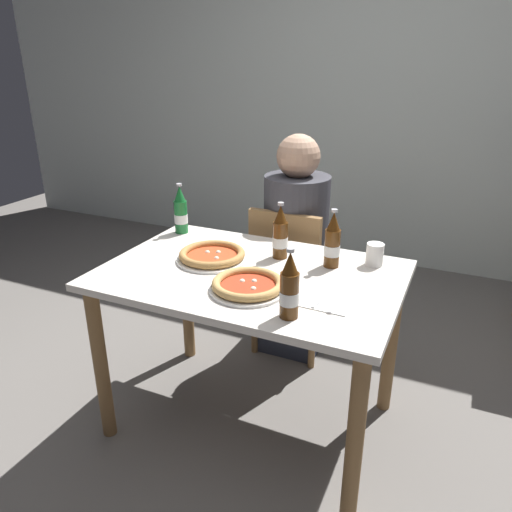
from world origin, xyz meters
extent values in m
plane|color=slate|center=(0.00, 0.00, 0.00)|extent=(8.00, 8.00, 0.00)
cube|color=silver|center=(0.00, 2.20, 1.30)|extent=(7.00, 0.10, 2.60)
cube|color=silver|center=(0.00, 0.00, 0.73)|extent=(1.20, 0.80, 0.03)
cylinder|color=olive|center=(-0.54, -0.34, 0.36)|extent=(0.06, 0.06, 0.72)
cylinder|color=olive|center=(0.54, -0.34, 0.36)|extent=(0.06, 0.06, 0.72)
cylinder|color=olive|center=(-0.54, 0.34, 0.36)|extent=(0.06, 0.06, 0.72)
cylinder|color=olive|center=(0.54, 0.34, 0.36)|extent=(0.06, 0.06, 0.72)
cube|color=olive|center=(-0.04, 0.68, 0.43)|extent=(0.41, 0.41, 0.04)
cube|color=olive|center=(-0.05, 0.50, 0.65)|extent=(0.38, 0.05, 0.40)
cylinder|color=olive|center=(0.13, 0.85, 0.21)|extent=(0.04, 0.04, 0.41)
cylinder|color=olive|center=(-0.21, 0.85, 0.21)|extent=(0.04, 0.04, 0.41)
cylinder|color=olive|center=(0.12, 0.51, 0.21)|extent=(0.04, 0.04, 0.41)
cylinder|color=olive|center=(-0.22, 0.51, 0.21)|extent=(0.04, 0.04, 0.41)
cube|color=#2D3342|center=(-0.04, 0.66, 0.23)|extent=(0.32, 0.28, 0.45)
cylinder|color=#3F3F47|center=(-0.04, 0.66, 0.73)|extent=(0.34, 0.34, 0.55)
sphere|color=tan|center=(-0.04, 0.66, 1.10)|extent=(0.22, 0.22, 0.22)
cylinder|color=white|center=(-0.20, 0.04, 0.76)|extent=(0.31, 0.31, 0.01)
cylinder|color=#CC4723|center=(-0.20, 0.04, 0.77)|extent=(0.22, 0.22, 0.01)
torus|color=#B78447|center=(-0.20, 0.04, 0.78)|extent=(0.28, 0.28, 0.03)
sphere|color=silver|center=(-0.24, 0.07, 0.77)|extent=(0.02, 0.02, 0.02)
sphere|color=silver|center=(-0.17, 0.02, 0.77)|extent=(0.02, 0.02, 0.02)
sphere|color=silver|center=(-0.20, 0.08, 0.77)|extent=(0.02, 0.02, 0.02)
cylinder|color=white|center=(0.06, -0.16, 0.76)|extent=(0.29, 0.29, 0.01)
cylinder|color=#BC381E|center=(0.06, -0.16, 0.77)|extent=(0.21, 0.21, 0.01)
torus|color=tan|center=(0.06, -0.16, 0.78)|extent=(0.27, 0.27, 0.03)
sphere|color=silver|center=(0.03, -0.14, 0.77)|extent=(0.02, 0.02, 0.02)
sphere|color=silver|center=(0.09, -0.18, 0.77)|extent=(0.02, 0.02, 0.02)
sphere|color=silver|center=(0.07, -0.12, 0.77)|extent=(0.02, 0.02, 0.02)
cylinder|color=#512D0F|center=(0.28, 0.19, 0.83)|extent=(0.06, 0.06, 0.16)
cone|color=#512D0F|center=(0.28, 0.19, 0.95)|extent=(0.05, 0.05, 0.07)
cylinder|color=#B7B7BC|center=(0.28, 0.19, 0.99)|extent=(0.03, 0.03, 0.01)
cylinder|color=white|center=(0.28, 0.19, 0.82)|extent=(0.07, 0.07, 0.04)
cylinder|color=#512D0F|center=(0.27, -0.28, 0.83)|extent=(0.06, 0.06, 0.16)
cone|color=#512D0F|center=(0.27, -0.28, 0.95)|extent=(0.05, 0.05, 0.07)
cylinder|color=#B7B7BC|center=(0.27, -0.28, 0.99)|extent=(0.03, 0.03, 0.01)
cylinder|color=white|center=(0.27, -0.28, 0.82)|extent=(0.07, 0.07, 0.04)
cylinder|color=#196B2D|center=(-0.51, 0.29, 0.83)|extent=(0.06, 0.06, 0.16)
cone|color=#196B2D|center=(-0.51, 0.29, 0.95)|extent=(0.05, 0.05, 0.07)
cylinder|color=#B7B7BC|center=(-0.51, 0.29, 0.99)|extent=(0.03, 0.03, 0.01)
cylinder|color=white|center=(-0.51, 0.29, 0.82)|extent=(0.07, 0.07, 0.04)
cylinder|color=#512D0F|center=(0.05, 0.19, 0.83)|extent=(0.06, 0.06, 0.16)
cone|color=#512D0F|center=(0.05, 0.19, 0.95)|extent=(0.05, 0.05, 0.07)
cylinder|color=#B7B7BC|center=(0.05, 0.19, 0.99)|extent=(0.03, 0.03, 0.01)
cylinder|color=white|center=(0.05, 0.19, 0.82)|extent=(0.07, 0.07, 0.04)
cube|color=white|center=(0.36, -0.11, 0.75)|extent=(0.19, 0.19, 0.00)
cube|color=silver|center=(0.38, -0.11, 0.76)|extent=(0.04, 0.19, 0.00)
cube|color=silver|center=(0.34, -0.11, 0.76)|extent=(0.03, 0.17, 0.00)
cylinder|color=white|center=(0.44, 0.27, 0.80)|extent=(0.07, 0.07, 0.09)
camera|label=1|loc=(0.76, -1.63, 1.56)|focal=34.19mm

